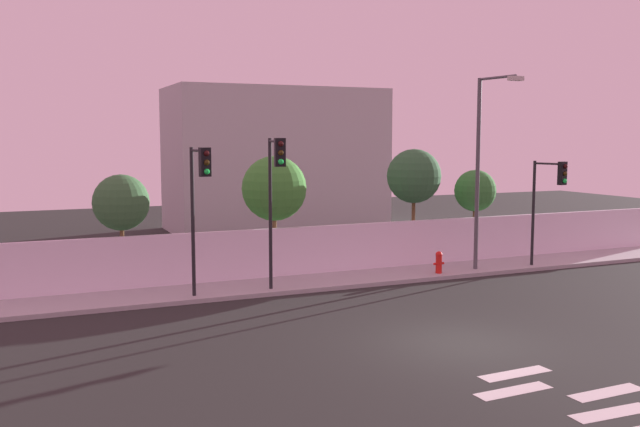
{
  "coord_description": "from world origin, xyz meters",
  "views": [
    {
      "loc": [
        -10.3,
        -14.51,
        5.27
      ],
      "look_at": [
        -1.14,
        6.5,
        2.78
      ],
      "focal_mm": 39.03,
      "sensor_mm": 36.0,
      "label": 1
    }
  ],
  "objects_px": {
    "traffic_light_left": "(275,181)",
    "street_lamp_curbside": "(483,158)",
    "traffic_light_right": "(199,189)",
    "roadside_tree_midleft": "(274,189)",
    "traffic_light_center": "(550,190)",
    "fire_hydrant": "(439,261)",
    "roadside_tree_midright": "(414,176)",
    "roadside_tree_rightmost": "(475,191)",
    "roadside_tree_leftmost": "(121,203)"
  },
  "relations": [
    {
      "from": "traffic_light_center",
      "to": "traffic_light_left",
      "type": "bearing_deg",
      "value": -179.79
    },
    {
      "from": "fire_hydrant",
      "to": "roadside_tree_rightmost",
      "type": "xyz_separation_m",
      "value": [
        3.64,
        2.79,
        2.38
      ]
    },
    {
      "from": "traffic_light_center",
      "to": "fire_hydrant",
      "type": "height_order",
      "value": "traffic_light_center"
    },
    {
      "from": "street_lamp_curbside",
      "to": "roadside_tree_leftmost",
      "type": "height_order",
      "value": "street_lamp_curbside"
    },
    {
      "from": "traffic_light_right",
      "to": "roadside_tree_midright",
      "type": "bearing_deg",
      "value": 18.62
    },
    {
      "from": "traffic_light_left",
      "to": "street_lamp_curbside",
      "type": "xyz_separation_m",
      "value": [
        8.71,
        0.7,
        0.62
      ]
    },
    {
      "from": "traffic_light_right",
      "to": "roadside_tree_midleft",
      "type": "xyz_separation_m",
      "value": [
        3.7,
        3.32,
        -0.3
      ]
    },
    {
      "from": "traffic_light_right",
      "to": "traffic_light_left",
      "type": "bearing_deg",
      "value": -5.84
    },
    {
      "from": "traffic_light_center",
      "to": "roadside_tree_midleft",
      "type": "relative_size",
      "value": 0.92
    },
    {
      "from": "traffic_light_center",
      "to": "street_lamp_curbside",
      "type": "xyz_separation_m",
      "value": [
        -2.74,
        0.66,
        1.25
      ]
    },
    {
      "from": "fire_hydrant",
      "to": "roadside_tree_leftmost",
      "type": "xyz_separation_m",
      "value": [
        -11.29,
        2.79,
        2.42
      ]
    },
    {
      "from": "roadside_tree_rightmost",
      "to": "fire_hydrant",
      "type": "bearing_deg",
      "value": -142.51
    },
    {
      "from": "traffic_light_center",
      "to": "roadside_tree_leftmost",
      "type": "distance_m",
      "value": 16.27
    },
    {
      "from": "traffic_light_right",
      "to": "roadside_tree_midleft",
      "type": "relative_size",
      "value": 1.05
    },
    {
      "from": "traffic_light_right",
      "to": "roadside_tree_midleft",
      "type": "distance_m",
      "value": 4.99
    },
    {
      "from": "street_lamp_curbside",
      "to": "fire_hydrant",
      "type": "relative_size",
      "value": 8.8
    },
    {
      "from": "fire_hydrant",
      "to": "roadside_tree_midleft",
      "type": "height_order",
      "value": "roadside_tree_midleft"
    },
    {
      "from": "traffic_light_right",
      "to": "roadside_tree_midright",
      "type": "xyz_separation_m",
      "value": [
        9.87,
        3.32,
        0.03
      ]
    },
    {
      "from": "fire_hydrant",
      "to": "roadside_tree_leftmost",
      "type": "relative_size",
      "value": 0.21
    },
    {
      "from": "fire_hydrant",
      "to": "roadside_tree_leftmost",
      "type": "bearing_deg",
      "value": 166.13
    },
    {
      "from": "traffic_light_right",
      "to": "roadside_tree_leftmost",
      "type": "bearing_deg",
      "value": 120.62
    },
    {
      "from": "traffic_light_right",
      "to": "roadside_tree_rightmost",
      "type": "bearing_deg",
      "value": 14.39
    },
    {
      "from": "roadside_tree_midleft",
      "to": "roadside_tree_rightmost",
      "type": "relative_size",
      "value": 1.18
    },
    {
      "from": "roadside_tree_leftmost",
      "to": "roadside_tree_midleft",
      "type": "height_order",
      "value": "roadside_tree_midleft"
    },
    {
      "from": "traffic_light_left",
      "to": "street_lamp_curbside",
      "type": "bearing_deg",
      "value": 4.61
    },
    {
      "from": "roadside_tree_midright",
      "to": "roadside_tree_leftmost",
      "type": "bearing_deg",
      "value": 180.0
    },
    {
      "from": "street_lamp_curbside",
      "to": "traffic_light_right",
      "type": "bearing_deg",
      "value": -177.69
    },
    {
      "from": "roadside_tree_rightmost",
      "to": "traffic_light_center",
      "type": "bearing_deg",
      "value": -75.01
    },
    {
      "from": "street_lamp_curbside",
      "to": "roadside_tree_midleft",
      "type": "distance_m",
      "value": 8.08
    },
    {
      "from": "traffic_light_right",
      "to": "roadside_tree_rightmost",
      "type": "distance_m",
      "value": 13.4
    },
    {
      "from": "roadside_tree_rightmost",
      "to": "roadside_tree_midright",
      "type": "bearing_deg",
      "value": -180.0
    },
    {
      "from": "traffic_light_right",
      "to": "roadside_tree_leftmost",
      "type": "relative_size",
      "value": 1.2
    },
    {
      "from": "roadside_tree_leftmost",
      "to": "roadside_tree_midleft",
      "type": "bearing_deg",
      "value": 0.0
    },
    {
      "from": "traffic_light_left",
      "to": "traffic_light_right",
      "type": "xyz_separation_m",
      "value": [
        -2.45,
        0.25,
        -0.22
      ]
    },
    {
      "from": "traffic_light_right",
      "to": "street_lamp_curbside",
      "type": "relative_size",
      "value": 0.65
    },
    {
      "from": "traffic_light_left",
      "to": "traffic_light_right",
      "type": "bearing_deg",
      "value": 174.16
    },
    {
      "from": "traffic_light_right",
      "to": "fire_hydrant",
      "type": "height_order",
      "value": "traffic_light_right"
    },
    {
      "from": "roadside_tree_midright",
      "to": "traffic_light_left",
      "type": "bearing_deg",
      "value": -154.25
    },
    {
      "from": "traffic_light_center",
      "to": "roadside_tree_midleft",
      "type": "bearing_deg",
      "value": 160.9
    },
    {
      "from": "street_lamp_curbside",
      "to": "traffic_light_center",
      "type": "bearing_deg",
      "value": -13.55
    },
    {
      "from": "roadside_tree_midleft",
      "to": "roadside_tree_leftmost",
      "type": "bearing_deg",
      "value": 180.0
    },
    {
      "from": "traffic_light_left",
      "to": "traffic_light_center",
      "type": "distance_m",
      "value": 11.47
    },
    {
      "from": "street_lamp_curbside",
      "to": "roadside_tree_rightmost",
      "type": "bearing_deg",
      "value": 58.04
    },
    {
      "from": "roadside_tree_midright",
      "to": "roadside_tree_rightmost",
      "type": "relative_size",
      "value": 1.24
    },
    {
      "from": "roadside_tree_midright",
      "to": "fire_hydrant",
      "type": "bearing_deg",
      "value": -100.96
    },
    {
      "from": "traffic_light_left",
      "to": "traffic_light_center",
      "type": "xyz_separation_m",
      "value": [
        11.45,
        0.04,
        -0.62
      ]
    },
    {
      "from": "traffic_light_left",
      "to": "roadside_tree_leftmost",
      "type": "bearing_deg",
      "value": 141.04
    },
    {
      "from": "traffic_light_left",
      "to": "roadside_tree_leftmost",
      "type": "relative_size",
      "value": 1.27
    },
    {
      "from": "traffic_light_center",
      "to": "street_lamp_curbside",
      "type": "distance_m",
      "value": 3.08
    },
    {
      "from": "roadside_tree_rightmost",
      "to": "roadside_tree_leftmost",
      "type": "bearing_deg",
      "value": -180.0
    }
  ]
}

